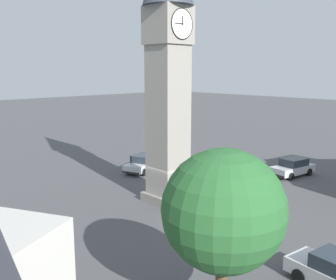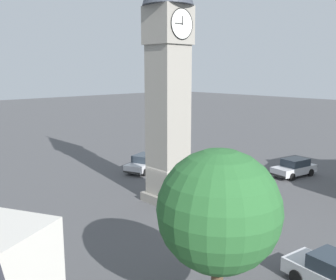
{
  "view_description": "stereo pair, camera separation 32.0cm",
  "coord_description": "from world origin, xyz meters",
  "views": [
    {
      "loc": [
        17.78,
        18.46,
        9.03
      ],
      "look_at": [
        0.0,
        0.0,
        4.32
      ],
      "focal_mm": 40.91,
      "sensor_mm": 36.0,
      "label": 1
    },
    {
      "loc": [
        17.54,
        18.68,
        9.03
      ],
      "look_at": [
        0.0,
        0.0,
        4.32
      ],
      "focal_mm": 40.91,
      "sensor_mm": 36.0,
      "label": 2
    }
  ],
  "objects": [
    {
      "name": "car_silver_kerb",
      "position": [
        -3.8,
        -7.21,
        0.76
      ],
      "size": [
        4.46,
        3.0,
        1.53
      ],
      "color": "silver",
      "rests_on": "ground"
    },
    {
      "name": "car_red_corner",
      "position": [
        -12.2,
        2.87,
        0.76
      ],
      "size": [
        4.35,
        2.36,
        1.53
      ],
      "color": "silver",
      "rests_on": "ground"
    },
    {
      "name": "ground_plane",
      "position": [
        0.0,
        0.0,
        0.0
      ],
      "size": [
        200.0,
        200.0,
        0.0
      ],
      "primitive_type": "plane",
      "color": "#4C4C4F"
    },
    {
      "name": "tree",
      "position": [
        7.47,
        10.57,
        4.13
      ],
      "size": [
        4.44,
        4.44,
        6.37
      ],
      "color": "brown",
      "rests_on": "ground"
    },
    {
      "name": "clock_tower",
      "position": [
        0.0,
        0.0,
        10.98
      ],
      "size": [
        3.34,
        3.34,
        18.81
      ],
      "color": "gray",
      "rests_on": "ground"
    },
    {
      "name": "pedestrian",
      "position": [
        -2.91,
        5.33,
        1.01
      ],
      "size": [
        0.3,
        0.55,
        1.69
      ],
      "color": "black",
      "rests_on": "ground"
    }
  ]
}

